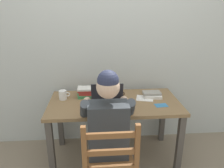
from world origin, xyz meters
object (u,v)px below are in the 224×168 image
object	(u,v)px
wooden_chair	(110,168)
coffee_mug_white	(63,95)
seated_person	(108,126)
book_stack_side	(152,95)
computer_mouse	(132,108)
landscape_photo_print	(161,105)
desk	(114,110)
coffee_mug_dark	(118,94)
laptop	(108,103)
book_stack_main	(86,92)

from	to	relation	value
wooden_chair	coffee_mug_white	size ratio (longest dim) A/B	7.54
seated_person	book_stack_side	xyz separation A→B (m)	(0.54, 0.52, 0.08)
wooden_chair	computer_mouse	xyz separation A→B (m)	(0.25, 0.51, 0.29)
landscape_photo_print	desk	bearing A→B (deg)	158.81
landscape_photo_print	coffee_mug_dark	bearing A→B (deg)	148.78
coffee_mug_white	coffee_mug_dark	xyz separation A→B (m)	(0.60, -0.03, 0.00)
coffee_mug_dark	landscape_photo_print	xyz separation A→B (m)	(0.43, -0.21, -0.05)
laptop	landscape_photo_print	distance (m)	0.56
laptop	book_stack_side	xyz separation A→B (m)	(0.52, 0.23, -0.03)
laptop	computer_mouse	world-z (taller)	laptop
desk	book_stack_side	xyz separation A→B (m)	(0.44, 0.09, 0.13)
wooden_chair	book_stack_main	size ratio (longest dim) A/B	4.60
seated_person	book_stack_side	world-z (taller)	seated_person
book_stack_main	computer_mouse	bearing A→B (deg)	-37.77
desk	coffee_mug_white	world-z (taller)	coffee_mug_white
desk	coffee_mug_dark	bearing A→B (deg)	59.49
coffee_mug_dark	landscape_photo_print	world-z (taller)	coffee_mug_dark
book_stack_side	landscape_photo_print	bearing A→B (deg)	-80.40
desk	book_stack_side	bearing A→B (deg)	11.48
wooden_chair	laptop	bearing A→B (deg)	88.23
coffee_mug_dark	book_stack_main	size ratio (longest dim) A/B	0.61
coffee_mug_dark	landscape_photo_print	bearing A→B (deg)	-25.78
laptop	book_stack_main	distance (m)	0.39
seated_person	laptop	size ratio (longest dim) A/B	3.71
seated_person	landscape_photo_print	xyz separation A→B (m)	(0.57, 0.29, 0.05)
coffee_mug_white	landscape_photo_print	world-z (taller)	coffee_mug_white
computer_mouse	coffee_mug_white	xyz separation A→B (m)	(-0.72, 0.30, 0.03)
wooden_chair	computer_mouse	world-z (taller)	wooden_chair
wooden_chair	desk	bearing A→B (deg)	82.15
coffee_mug_dark	book_stack_side	size ratio (longest dim) A/B	0.58
computer_mouse	coffee_mug_dark	bearing A→B (deg)	112.38
seated_person	desk	bearing A→B (deg)	77.14
desk	wooden_chair	xyz separation A→B (m)	(-0.10, -0.71, -0.17)
desk	coffee_mug_dark	size ratio (longest dim) A/B	11.43
laptop	computer_mouse	size ratio (longest dim) A/B	3.30
desk	coffee_mug_white	xyz separation A→B (m)	(-0.56, 0.10, 0.15)
coffee_mug_dark	wooden_chair	bearing A→B (deg)	-100.26
wooden_chair	coffee_mug_dark	size ratio (longest dim) A/B	7.49
wooden_chair	book_stack_main	distance (m)	0.95
book_stack_main	book_stack_side	bearing A→B (deg)	-5.76
seated_person	coffee_mug_white	distance (m)	0.71
landscape_photo_print	computer_mouse	bearing A→B (deg)	-173.93
desk	computer_mouse	distance (m)	0.28
desk	computer_mouse	xyz separation A→B (m)	(0.16, -0.20, 0.11)
seated_person	landscape_photo_print	distance (m)	0.65
book_stack_main	laptop	bearing A→B (deg)	-52.56
laptop	wooden_chair	bearing A→B (deg)	-91.77
desk	wooden_chair	size ratio (longest dim) A/B	1.53
seated_person	book_stack_side	distance (m)	0.75
book_stack_main	book_stack_side	size ratio (longest dim) A/B	0.95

